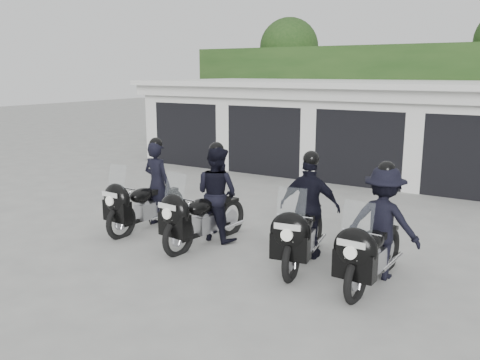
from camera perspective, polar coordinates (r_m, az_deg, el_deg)
The scene contains 7 objects.
ground at distance 10.35m, azimuth 2.90°, elevation -6.41°, with size 80.00×80.00×0.00m, color #9B9B96.
garage_block at distance 17.41m, azimuth 15.93°, elevation 5.53°, with size 16.40×6.80×2.96m.
background_vegetation at distance 21.96m, azimuth 20.66°, elevation 10.02°, with size 20.00×3.90×5.80m.
police_bike_a at distance 10.88m, azimuth -10.39°, elevation -1.38°, with size 0.74×2.27×1.97m.
police_bike_b at distance 9.84m, azimuth -3.38°, elevation -2.24°, with size 0.98×2.32×2.02m.
police_bike_c at distance 8.92m, azimuth 7.50°, elevation -3.86°, with size 1.17×2.28×2.00m.
police_bike_d at distance 8.32m, azimuth 15.36°, elevation -5.43°, with size 1.21×2.27×1.98m.
Camera 1 is at (4.71, -8.60, 3.29)m, focal length 38.00 mm.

